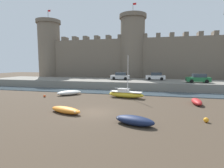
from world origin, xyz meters
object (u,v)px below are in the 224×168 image
mooring_buoy_near_shore (45,96)px  car_quay_centre_east (198,78)px  rowboat_midflat_left (197,102)px  rowboat_near_channel_right (66,110)px  rowboat_midflat_centre (134,120)px  car_quay_west (156,76)px  mooring_buoy_off_centre (206,120)px  car_quay_centre_west (120,76)px  rowboat_foreground_left (69,93)px  sailboat_foreground_centre (126,94)px

mooring_buoy_near_shore → car_quay_centre_east: car_quay_centre_east is taller
rowboat_midflat_left → rowboat_near_channel_right: bearing=-152.3°
rowboat_midflat_centre → car_quay_centre_east: (9.45, 21.14, 1.97)m
car_quay_centre_east → car_quay_west: bearing=153.4°
rowboat_near_channel_right → mooring_buoy_off_centre: (13.10, 0.21, -0.13)m
car_quay_centre_west → car_quay_centre_east: same height
rowboat_midflat_centre → mooring_buoy_near_shore: 17.16m
rowboat_midflat_centre → mooring_buoy_near_shore: (-14.59, 9.03, -0.21)m
rowboat_foreground_left → rowboat_near_channel_right: bearing=-64.6°
rowboat_near_channel_right → car_quay_centre_east: car_quay_centre_east is taller
rowboat_near_channel_right → car_quay_centre_east: size_ratio=0.96×
sailboat_foreground_centre → mooring_buoy_off_centre: bearing=-48.2°
mooring_buoy_off_centre → sailboat_foreground_centre: bearing=131.8°
rowboat_foreground_left → mooring_buoy_near_shore: (-2.78, -2.54, -0.21)m
mooring_buoy_near_shore → rowboat_midflat_left: bearing=0.3°
rowboat_midflat_left → sailboat_foreground_centre: 9.54m
rowboat_near_channel_right → rowboat_midflat_left: bearing=27.7°
rowboat_foreground_left → car_quay_centre_east: car_quay_centre_east is taller
rowboat_near_channel_right → car_quay_centre_east: 25.57m
sailboat_foreground_centre → car_quay_west: 14.24m
rowboat_midflat_centre → mooring_buoy_off_centre: 6.25m
mooring_buoy_near_shore → car_quay_centre_west: car_quay_centre_west is taller
rowboat_near_channel_right → mooring_buoy_off_centre: 13.10m
sailboat_foreground_centre → rowboat_midflat_left: bearing=-14.5°
car_quay_centre_west → car_quay_west: bearing=9.1°
mooring_buoy_near_shore → car_quay_west: (16.38, 15.94, 2.18)m
rowboat_midflat_left → car_quay_west: bearing=107.1°
rowboat_midflat_centre → rowboat_near_channel_right: bearing=165.6°
rowboat_midflat_centre → car_quay_centre_west: size_ratio=0.86×
sailboat_foreground_centre → mooring_buoy_off_centre: sailboat_foreground_centre is taller
rowboat_near_channel_right → car_quay_west: bearing=68.8°
sailboat_foreground_centre → rowboat_near_channel_right: sailboat_foreground_centre is taller
mooring_buoy_off_centre → car_quay_centre_east: 19.54m
car_quay_centre_west → mooring_buoy_near_shore: bearing=-121.0°
car_quay_centre_west → rowboat_midflat_left: bearing=-49.7°
rowboat_midflat_left → rowboat_midflat_centre: 11.31m
car_quay_centre_west → car_quay_centre_east: 15.41m
rowboat_midflat_centre → rowboat_foreground_left: 16.54m
sailboat_foreground_centre → car_quay_centre_east: sailboat_foreground_centre is taller
mooring_buoy_near_shore → rowboat_midflat_centre: bearing=-31.8°
mooring_buoy_off_centre → car_quay_west: size_ratio=0.10×
car_quay_west → car_quay_centre_west: bearing=-170.9°
rowboat_midflat_left → mooring_buoy_off_centre: rowboat_midflat_left is taller
rowboat_midflat_left → car_quay_west: size_ratio=0.74×
sailboat_foreground_centre → rowboat_midflat_centre: size_ratio=1.74×
mooring_buoy_near_shore → car_quay_centre_west: (8.86, 14.74, 2.18)m
mooring_buoy_near_shore → car_quay_centre_east: 27.01m
mooring_buoy_near_shore → car_quay_centre_west: 17.34m
rowboat_near_channel_right → car_quay_centre_west: 22.06m
rowboat_midflat_left → car_quay_west: (-4.88, 15.83, 1.99)m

